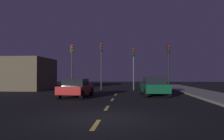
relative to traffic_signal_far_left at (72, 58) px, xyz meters
The scene contains 13 objects.
ground_plane 10.68m from the traffic_signal_far_left, 59.11° to the right, with size 80.00×80.00×0.00m, color black.
sidewalk_curb_right 15.73m from the traffic_signal_far_left, 34.34° to the right, with size 3.00×40.00×0.15m, color gray.
lane_stripe_nearest 17.98m from the traffic_signal_far_left, 72.92° to the right, with size 0.16×1.60×0.01m, color #EACC4C.
lane_stripe_second 14.48m from the traffic_signal_far_left, 68.36° to the right, with size 0.16×1.60×0.01m, color #EACC4C.
lane_stripe_third 11.17m from the traffic_signal_far_left, 60.77° to the right, with size 0.16×1.60×0.01m, color #EACC4C.
lane_stripe_fourth 8.30m from the traffic_signal_far_left, 46.51° to the right, with size 0.16×1.60×0.01m, color #EACC4C.
traffic_signal_far_left is the anchor object (origin of this frame).
traffic_signal_center_left 3.28m from the traffic_signal_far_left, ahead, with size 0.32×0.38×5.14m.
traffic_signal_center_right 6.82m from the traffic_signal_far_left, ahead, with size 0.32×0.38×4.57m.
traffic_signal_far_right 10.58m from the traffic_signal_far_left, ahead, with size 0.32×0.38×4.85m.
car_stopped_ahead 10.75m from the traffic_signal_far_left, 36.98° to the right, with size 2.11×4.17×1.52m.
car_adjacent_lane 8.76m from the traffic_signal_far_left, 73.32° to the right, with size 2.08×4.00×1.39m.
storefront_left 5.94m from the traffic_signal_far_left, behind, with size 5.73×6.26×3.57m, color brown.
Camera 1 is at (1.10, -8.57, 1.66)m, focal length 35.64 mm.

